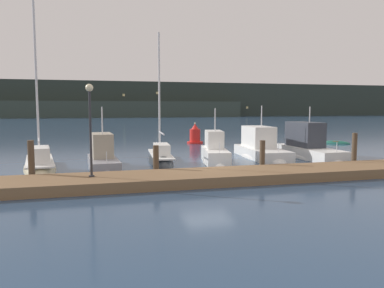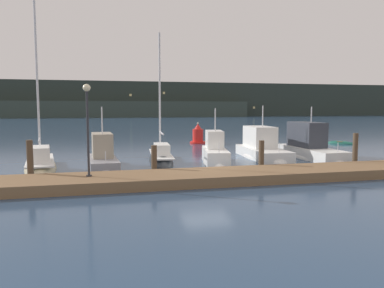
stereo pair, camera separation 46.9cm
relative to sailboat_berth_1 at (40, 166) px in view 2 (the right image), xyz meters
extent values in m
plane|color=navy|center=(8.56, -3.41, -0.16)|extent=(400.00, 400.00, 0.00)
cube|color=brown|center=(8.56, -5.69, 0.07)|extent=(25.02, 2.80, 0.45)
cylinder|color=#4C3D2D|center=(0.19, -4.04, 0.81)|extent=(0.28, 0.28, 1.93)
cylinder|color=#4C3D2D|center=(5.77, -4.04, 0.62)|extent=(0.28, 0.28, 1.56)
cylinder|color=#4C3D2D|center=(11.34, -4.04, 0.68)|extent=(0.28, 0.28, 1.68)
cylinder|color=#4C3D2D|center=(16.92, -4.04, 0.82)|extent=(0.28, 0.28, 1.96)
ellipsoid|color=beige|center=(-0.01, 0.08, -0.16)|extent=(2.54, 6.68, 1.21)
cube|color=silver|center=(-0.01, 0.08, 0.30)|extent=(2.13, 5.61, 0.08)
cube|color=silver|center=(0.10, -0.70, 0.74)|extent=(1.27, 2.20, 0.80)
cylinder|color=silver|center=(-0.08, 0.60, 4.92)|extent=(0.12, 0.12, 9.25)
cylinder|color=silver|center=(0.08, -0.60, 1.49)|extent=(0.42, 2.40, 0.09)
cylinder|color=silver|center=(-0.42, 3.05, 0.55)|extent=(0.04, 0.04, 0.50)
ellipsoid|color=gray|center=(3.37, -0.59, -0.16)|extent=(1.88, 5.03, 1.16)
cube|color=gray|center=(3.37, -0.59, 0.13)|extent=(1.73, 4.52, 0.58)
cube|color=#A39984|center=(3.35, -0.09, 1.09)|extent=(1.21, 2.23, 1.34)
cube|color=black|center=(3.29, 0.89, 1.29)|extent=(0.97, 0.32, 0.60)
cylinder|color=silver|center=(3.37, -0.49, 2.51)|extent=(0.07, 0.07, 1.49)
cylinder|color=silver|center=(3.50, -2.66, 0.72)|extent=(0.04, 0.04, 0.60)
ellipsoid|color=#2D3338|center=(6.88, 1.05, -0.16)|extent=(1.92, 6.28, 1.37)
cube|color=silver|center=(6.88, 1.05, 0.33)|extent=(1.61, 5.28, 0.08)
cube|color=silver|center=(6.82, 0.31, 0.70)|extent=(1.01, 2.04, 0.67)
cylinder|color=silver|center=(6.92, 1.54, 4.07)|extent=(0.12, 0.12, 7.49)
cylinder|color=silver|center=(6.82, 0.24, 1.69)|extent=(0.30, 2.61, 0.09)
cylinder|color=silver|center=(7.11, 3.88, 0.58)|extent=(0.04, 0.04, 0.50)
ellipsoid|color=white|center=(9.97, -0.39, -0.16)|extent=(2.30, 4.94, 1.39)
cube|color=white|center=(9.97, -0.39, 0.28)|extent=(2.10, 4.45, 0.88)
cube|color=silver|center=(10.06, 0.07, 1.26)|extent=(1.34, 2.24, 1.07)
cube|color=black|center=(10.25, 1.01, 1.42)|extent=(0.87, 0.38, 0.48)
cylinder|color=silver|center=(9.99, -0.30, 2.48)|extent=(0.07, 0.07, 1.38)
cylinder|color=silver|center=(9.58, -2.35, 1.02)|extent=(0.04, 0.04, 0.60)
ellipsoid|color=white|center=(13.79, 1.19, -0.16)|extent=(2.59, 6.44, 1.32)
cube|color=white|center=(13.79, 1.19, 0.17)|extent=(2.37, 5.80, 0.67)
cube|color=silver|center=(13.82, 1.82, 1.21)|extent=(1.67, 2.86, 1.41)
cube|color=black|center=(13.90, 3.09, 1.42)|extent=(1.35, 0.35, 0.63)
cylinder|color=silver|center=(13.80, 1.32, 2.63)|extent=(0.07, 0.07, 1.42)
cylinder|color=silver|center=(13.63, -1.46, 0.81)|extent=(0.04, 0.04, 0.60)
ellipsoid|color=white|center=(16.87, 0.30, -0.16)|extent=(2.14, 6.69, 1.26)
cube|color=white|center=(16.87, 0.30, 0.19)|extent=(1.96, 6.02, 0.71)
cube|color=#333842|center=(16.86, 0.96, 1.38)|extent=(1.43, 2.95, 1.67)
cube|color=black|center=(16.85, 2.30, 1.63)|extent=(1.23, 0.32, 0.74)
cylinder|color=silver|center=(16.87, 0.43, 2.74)|extent=(0.07, 0.07, 1.05)
cylinder|color=silver|center=(16.91, -2.50, 0.85)|extent=(0.04, 0.04, 0.60)
cylinder|color=red|center=(12.09, 12.02, -0.08)|extent=(1.50, 1.50, 0.16)
cylinder|color=red|center=(12.09, 12.02, 0.59)|extent=(1.00, 1.00, 1.18)
cone|color=red|center=(12.09, 12.02, 1.43)|extent=(0.70, 0.70, 0.50)
sphere|color=#F9EAB7|center=(12.09, 12.02, 1.73)|extent=(0.16, 0.16, 0.16)
cylinder|color=#2D2D33|center=(2.77, -5.51, 0.32)|extent=(0.24, 0.24, 0.06)
cylinder|color=#2D2D33|center=(2.77, -5.51, 2.12)|extent=(0.10, 0.10, 3.54)
sphere|color=#F9EAB7|center=(2.77, -5.51, 4.03)|extent=(0.32, 0.32, 0.32)
cube|color=#28332D|center=(8.56, 116.88, 5.98)|extent=(240.00, 16.00, 12.28)
cube|color=#333F39|center=(-18.78, 106.88, 2.51)|extent=(144.00, 10.00, 5.34)
cube|color=#F4DB8C|center=(-24.08, 108.83, 3.68)|extent=(0.80, 0.10, 0.80)
cube|color=#F4DB8C|center=(-3.00, 108.83, 3.56)|extent=(0.80, 0.10, 0.80)
cube|color=#F4DB8C|center=(53.28, 108.83, 4.49)|extent=(0.80, 0.10, 0.80)
cube|color=#F4DB8C|center=(-20.91, 108.83, 3.15)|extent=(0.80, 0.10, 0.80)
cube|color=#F4DB8C|center=(15.73, 108.83, 4.71)|extent=(0.80, 0.10, 0.80)
cube|color=#F4DB8C|center=(13.17, 108.83, 7.37)|extent=(0.80, 0.10, 0.80)
cube|color=#F4DB8C|center=(58.71, 108.83, 3.07)|extent=(0.80, 0.10, 0.80)
cube|color=#F4DB8C|center=(24.76, 108.83, 8.18)|extent=(0.80, 0.10, 0.80)
cube|color=#F4DB8C|center=(37.44, 108.83, 4.33)|extent=(0.80, 0.10, 0.80)
ellipsoid|color=#195647|center=(24.83, 8.46, -0.16)|extent=(2.34, 2.49, 0.56)
cube|color=brown|center=(24.83, 8.46, 0.06)|extent=(0.86, 0.84, 0.06)
camera|label=1|loc=(2.90, -21.72, 3.23)|focal=35.00mm
camera|label=2|loc=(3.35, -21.83, 3.23)|focal=35.00mm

